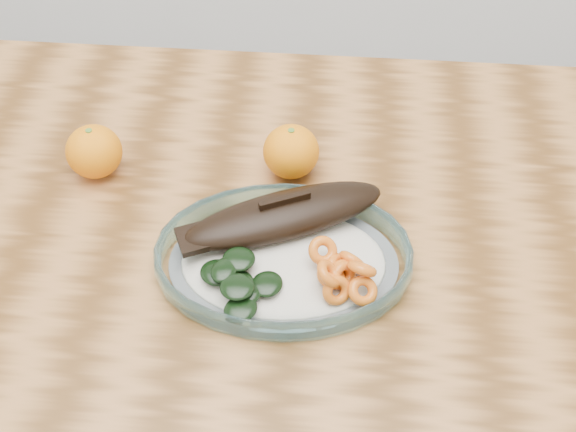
{
  "coord_description": "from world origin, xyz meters",
  "views": [
    {
      "loc": [
        0.14,
        -0.54,
        1.38
      ],
      "look_at": [
        0.1,
        0.04,
        0.77
      ],
      "focal_mm": 45.0,
      "sensor_mm": 36.0,
      "label": 1
    }
  ],
  "objects_px": {
    "plated_meal": "(284,254)",
    "orange_right": "(291,152)",
    "orange_left": "(94,151)",
    "dining_table": "(210,299)"
  },
  "relations": [
    {
      "from": "plated_meal",
      "to": "orange_right",
      "type": "xyz_separation_m",
      "value": [
        -0.0,
        0.15,
        0.02
      ]
    },
    {
      "from": "dining_table",
      "to": "orange_right",
      "type": "xyz_separation_m",
      "value": [
        0.09,
        0.14,
        0.13
      ]
    },
    {
      "from": "orange_right",
      "to": "plated_meal",
      "type": "bearing_deg",
      "value": -88.5
    },
    {
      "from": "dining_table",
      "to": "plated_meal",
      "type": "bearing_deg",
      "value": -10.73
    },
    {
      "from": "dining_table",
      "to": "plated_meal",
      "type": "relative_size",
      "value": 2.19
    },
    {
      "from": "dining_table",
      "to": "plated_meal",
      "type": "distance_m",
      "value": 0.15
    },
    {
      "from": "orange_left",
      "to": "plated_meal",
      "type": "bearing_deg",
      "value": -28.36
    },
    {
      "from": "dining_table",
      "to": "orange_left",
      "type": "distance_m",
      "value": 0.23
    },
    {
      "from": "plated_meal",
      "to": "orange_left",
      "type": "bearing_deg",
      "value": 147.57
    },
    {
      "from": "dining_table",
      "to": "orange_right",
      "type": "relative_size",
      "value": 17.09
    }
  ]
}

